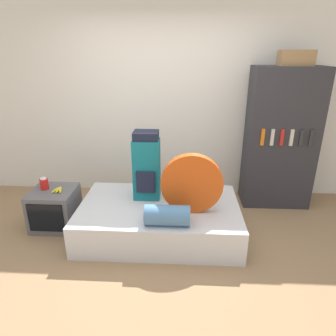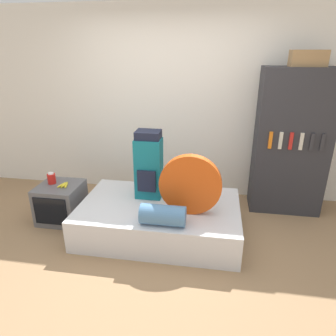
# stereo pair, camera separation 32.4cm
# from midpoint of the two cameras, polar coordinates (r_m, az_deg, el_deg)

# --- Properties ---
(ground_plane) EXTENTS (16.00, 16.00, 0.00)m
(ground_plane) POSITION_cam_midpoint_polar(r_m,az_deg,el_deg) (3.23, -5.99, -17.13)
(ground_plane) COLOR #997551
(wall_back) EXTENTS (8.00, 0.05, 2.60)m
(wall_back) POSITION_cam_midpoint_polar(r_m,az_deg,el_deg) (4.27, -3.14, 11.91)
(wall_back) COLOR white
(wall_back) RESTS_ON ground_plane
(bed) EXTENTS (1.81, 1.12, 0.37)m
(bed) POSITION_cam_midpoint_polar(r_m,az_deg,el_deg) (3.53, -4.30, -9.66)
(bed) COLOR silver
(bed) RESTS_ON ground_plane
(backpack) EXTENTS (0.30, 0.27, 0.80)m
(backpack) POSITION_cam_midpoint_polar(r_m,az_deg,el_deg) (3.47, -6.78, 0.26)
(backpack) COLOR #14707F
(backpack) RESTS_ON bed
(tent_bag) EXTENTS (0.66, 0.09, 0.66)m
(tent_bag) POSITION_cam_midpoint_polar(r_m,az_deg,el_deg) (3.15, 1.62, -3.10)
(tent_bag) COLOR #D14C14
(tent_bag) RESTS_ON bed
(sleeping_roll) EXTENTS (0.45, 0.21, 0.21)m
(sleeping_roll) POSITION_cam_midpoint_polar(r_m,az_deg,el_deg) (3.02, -3.25, -9.05)
(sleeping_roll) COLOR teal
(sleeping_roll) RESTS_ON bed
(television) EXTENTS (0.51, 0.51, 0.47)m
(television) POSITION_cam_midpoint_polar(r_m,az_deg,el_deg) (3.94, -23.00, -7.12)
(television) COLOR #5B5B60
(television) RESTS_ON ground_plane
(canister) EXTENTS (0.10, 0.10, 0.14)m
(canister) POSITION_cam_midpoint_polar(r_m,az_deg,el_deg) (3.90, -24.77, -2.77)
(canister) COLOR red
(canister) RESTS_ON television
(banana_bunch) EXTENTS (0.13, 0.18, 0.03)m
(banana_bunch) POSITION_cam_midpoint_polar(r_m,az_deg,el_deg) (3.80, -22.48, -3.90)
(banana_bunch) COLOR yellow
(banana_bunch) RESTS_ON television
(bookshelf) EXTENTS (0.88, 0.45, 1.84)m
(bookshelf) POSITION_cam_midpoint_polar(r_m,az_deg,el_deg) (4.16, 18.58, 5.15)
(bookshelf) COLOR #2D2D33
(bookshelf) RESTS_ON ground_plane
(cardboard_box) EXTENTS (0.39, 0.22, 0.18)m
(cardboard_box) POSITION_cam_midpoint_polar(r_m,az_deg,el_deg) (3.98, 20.98, 19.00)
(cardboard_box) COLOR #99754C
(cardboard_box) RESTS_ON bookshelf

